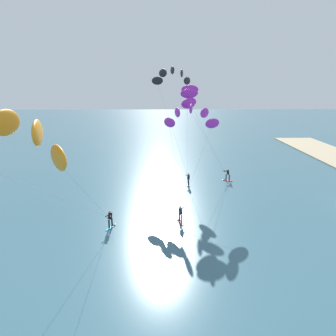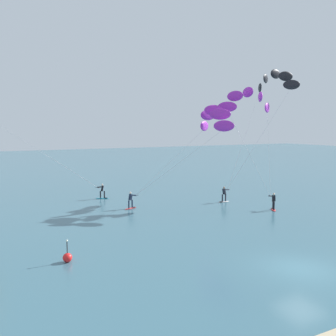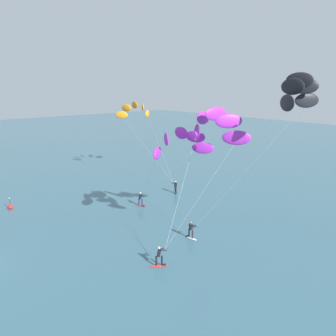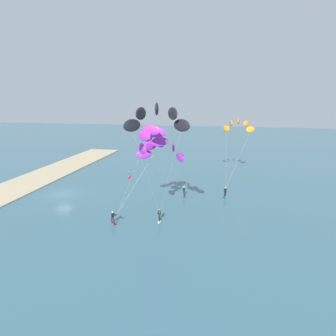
{
  "view_description": "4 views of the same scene",
  "coord_description": "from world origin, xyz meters",
  "px_view_note": "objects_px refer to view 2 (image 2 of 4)",
  "views": [
    {
      "loc": [
        -27.29,
        20.96,
        12.5
      ],
      "look_at": [
        1.56,
        20.39,
        4.11
      ],
      "focal_mm": 31.22,
      "sensor_mm": 36.0,
      "label": 1
    },
    {
      "loc": [
        -16.3,
        -14.79,
        8.08
      ],
      "look_at": [
        1.1,
        18.4,
        3.95
      ],
      "focal_mm": 40.26,
      "sensor_mm": 36.0,
      "label": 2
    },
    {
      "loc": [
        28.4,
        -3.07,
        14.02
      ],
      "look_at": [
        1.57,
        20.01,
        5.29
      ],
      "focal_mm": 36.47,
      "sensor_mm": 36.0,
      "label": 3
    },
    {
      "loc": [
        41.68,
        25.6,
        15.27
      ],
      "look_at": [
        3.79,
        18.04,
        6.07
      ],
      "focal_mm": 31.99,
      "sensor_mm": 36.0,
      "label": 4
    }
  ],
  "objects_px": {
    "marker_buoy": "(67,257)",
    "kitesurfer_nearshore": "(211,121)",
    "kitesurfer_mid_water": "(274,84)",
    "kitesurfer_downwind": "(249,103)"
  },
  "relations": [
    {
      "from": "marker_buoy",
      "to": "kitesurfer_nearshore",
      "type": "bearing_deg",
      "value": 31.17
    },
    {
      "from": "kitesurfer_mid_water",
      "to": "marker_buoy",
      "type": "distance_m",
      "value": 32.39
    },
    {
      "from": "kitesurfer_mid_water",
      "to": "marker_buoy",
      "type": "relative_size",
      "value": 10.73
    },
    {
      "from": "kitesurfer_nearshore",
      "to": "marker_buoy",
      "type": "height_order",
      "value": "kitesurfer_nearshore"
    },
    {
      "from": "kitesurfer_nearshore",
      "to": "marker_buoy",
      "type": "xyz_separation_m",
      "value": [
        -17.29,
        -10.46,
        -8.35
      ]
    },
    {
      "from": "kitesurfer_nearshore",
      "to": "kitesurfer_downwind",
      "type": "distance_m",
      "value": 4.91
    },
    {
      "from": "kitesurfer_nearshore",
      "to": "marker_buoy",
      "type": "relative_size",
      "value": 7.87
    },
    {
      "from": "kitesurfer_downwind",
      "to": "marker_buoy",
      "type": "bearing_deg",
      "value": -155.32
    },
    {
      "from": "kitesurfer_nearshore",
      "to": "marker_buoy",
      "type": "bearing_deg",
      "value": -148.83
    },
    {
      "from": "kitesurfer_nearshore",
      "to": "kitesurfer_downwind",
      "type": "relative_size",
      "value": 0.88
    }
  ]
}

